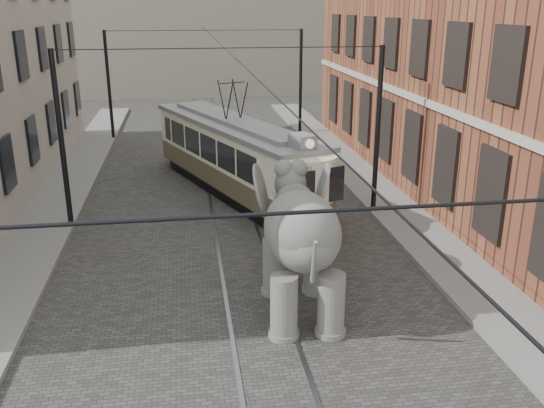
{
  "coord_description": "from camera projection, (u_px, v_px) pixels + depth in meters",
  "views": [
    {
      "loc": [
        -1.57,
        -13.69,
        7.3
      ],
      "look_at": [
        0.7,
        1.36,
        2.1
      ],
      "focal_mm": 38.68,
      "sensor_mm": 36.0,
      "label": 1
    }
  ],
  "objects": [
    {
      "name": "elephant",
      "position": [
        302.0,
        249.0,
        14.11
      ],
      "size": [
        3.37,
        5.73,
        3.41
      ],
      "primitive_type": null,
      "rotation": [
        0.0,
        0.0,
        -0.05
      ],
      "color": "slate",
      "rests_on": "ground"
    },
    {
      "name": "sidewalk_right",
      "position": [
        468.0,
        279.0,
        16.22
      ],
      "size": [
        2.0,
        60.0,
        0.15
      ],
      "primitive_type": "cube",
      "color": "slate",
      "rests_on": "ground"
    },
    {
      "name": "tram",
      "position": [
        234.0,
        139.0,
        23.19
      ],
      "size": [
        6.26,
        11.4,
        4.49
      ],
      "primitive_type": null,
      "rotation": [
        0.0,
        0.0,
        0.37
      ],
      "color": "#EEEAC0",
      "rests_on": "ground"
    },
    {
      "name": "distant_block",
      "position": [
        197.0,
        8.0,
        50.56
      ],
      "size": [
        28.0,
        10.0,
        14.0
      ],
      "primitive_type": "cube",
      "color": "gray",
      "rests_on": "ground"
    },
    {
      "name": "ground",
      "position": [
        253.0,
        297.0,
        15.39
      ],
      "size": [
        120.0,
        120.0,
        0.0
      ],
      "primitive_type": "plane",
      "color": "#44413E"
    },
    {
      "name": "brick_building",
      "position": [
        497.0,
        39.0,
        23.43
      ],
      "size": [
        8.0,
        26.0,
        12.0
      ],
      "primitive_type": "cube",
      "color": "brown",
      "rests_on": "ground"
    },
    {
      "name": "catenary",
      "position": [
        228.0,
        144.0,
        19.08
      ],
      "size": [
        11.0,
        30.2,
        6.0
      ],
      "primitive_type": null,
      "color": "black",
      "rests_on": "ground"
    },
    {
      "name": "tram_rails",
      "position": [
        253.0,
        297.0,
        15.39
      ],
      "size": [
        1.54,
        80.0,
        0.02
      ],
      "primitive_type": null,
      "color": "slate",
      "rests_on": "ground"
    }
  ]
}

